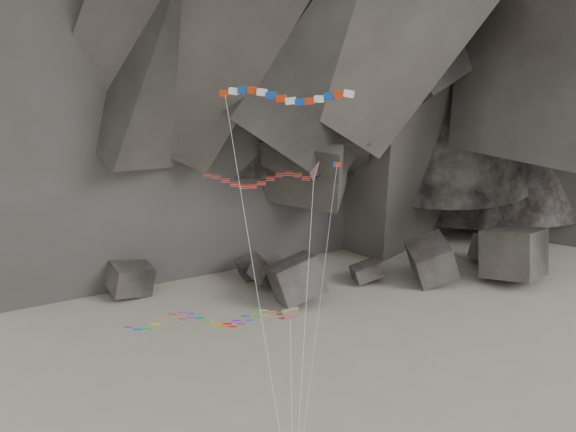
{
  "coord_description": "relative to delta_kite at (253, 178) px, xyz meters",
  "views": [
    {
      "loc": [
        -6.28,
        -51.85,
        37.87
      ],
      "look_at": [
        0.15,
        6.0,
        19.24
      ],
      "focal_mm": 45.0,
      "sensor_mm": 36.0,
      "label": 1
    }
  ],
  "objects": [
    {
      "name": "pennant_kite",
      "position": [
        5.38,
        -5.5,
        -2.95
      ],
      "size": [
        5.17,
        12.38,
        22.82
      ],
      "rotation": [
        0.0,
        0.0,
        -0.23
      ],
      "color": "red",
      "rests_on": "ground"
    },
    {
      "name": "banner_kite",
      "position": [
        2.34,
        -2.82,
        7.0
      ],
      "size": [
        10.0,
        14.93,
        28.66
      ],
      "rotation": [
        0.0,
        0.0,
        -0.39
      ],
      "color": "red",
      "rests_on": "ground"
    },
    {
      "name": "boulder_field",
      "position": [
        20.8,
        28.6,
        -20.33
      ],
      "size": [
        58.78,
        15.43,
        8.33
      ],
      "color": "#47423F",
      "rests_on": "ground"
    },
    {
      "name": "parafoil_kite",
      "position": [
        -4.54,
        -4.72,
        -10.22
      ],
      "size": [
        14.34,
        10.98,
        11.56
      ],
      "rotation": [
        0.0,
        0.0,
        0.22
      ],
      "color": "#E3AF0C",
      "rests_on": "ground"
    },
    {
      "name": "delta_kite",
      "position": [
        0.0,
        0.0,
        0.0
      ],
      "size": [
        10.09,
        15.84,
        22.47
      ],
      "rotation": [
        0.0,
        0.0,
        0.05
      ],
      "color": "red",
      "rests_on": "ground"
    }
  ]
}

